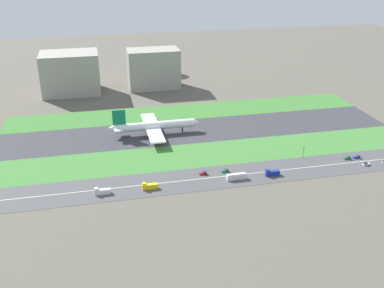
{
  "coord_description": "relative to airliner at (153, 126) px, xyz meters",
  "views": [
    {
      "loc": [
        -71.23,
        -296.78,
        124.06
      ],
      "look_at": [
        -12.33,
        -36.5,
        6.0
      ],
      "focal_mm": 42.4,
      "sensor_mm": 36.0,
      "label": 1
    }
  ],
  "objects": [
    {
      "name": "ground_plane",
      "position": [
        32.5,
        -0.0,
        -6.23
      ],
      "size": [
        800.0,
        800.0,
        0.0
      ],
      "primitive_type": "plane",
      "color": "#5B564C"
    },
    {
      "name": "runway",
      "position": [
        32.5,
        -0.0,
        -6.18
      ],
      "size": [
        280.0,
        46.0,
        0.1
      ],
      "primitive_type": "cube",
      "color": "#38383D",
      "rests_on": "ground_plane"
    },
    {
      "name": "grass_median_north",
      "position": [
        32.5,
        41.0,
        -6.18
      ],
      "size": [
        280.0,
        36.0,
        0.1
      ],
      "primitive_type": "cube",
      "color": "#3D7A33",
      "rests_on": "ground_plane"
    },
    {
      "name": "grass_median_south",
      "position": [
        32.5,
        -41.0,
        -6.18
      ],
      "size": [
        280.0,
        36.0,
        0.1
      ],
      "primitive_type": "cube",
      "color": "#427F38",
      "rests_on": "ground_plane"
    },
    {
      "name": "highway",
      "position": [
        32.5,
        -73.0,
        -6.18
      ],
      "size": [
        280.0,
        28.0,
        0.1
      ],
      "primitive_type": "cube",
      "color": "#4C4C4F",
      "rests_on": "ground_plane"
    },
    {
      "name": "highway_centerline",
      "position": [
        32.5,
        -73.0,
        -6.13
      ],
      "size": [
        266.0,
        0.5,
        0.01
      ],
      "primitive_type": "cube",
      "color": "silver",
      "rests_on": "highway"
    },
    {
      "name": "airliner",
      "position": [
        0.0,
        0.0,
        0.0
      ],
      "size": [
        65.0,
        56.0,
        19.7
      ],
      "color": "white",
      "rests_on": "runway"
    },
    {
      "name": "bus_0",
      "position": [
        37.01,
        -78.0,
        -4.41
      ],
      "size": [
        11.6,
        2.5,
        3.5
      ],
      "rotation": [
        0.0,
        0.0,
        3.14
      ],
      "color": "silver",
      "rests_on": "highway"
    },
    {
      "name": "car_4",
      "position": [
        120.02,
        -78.0,
        -5.31
      ],
      "size": [
        4.4,
        1.8,
        2.0
      ],
      "rotation": [
        0.0,
        0.0,
        3.14
      ],
      "color": "silver",
      "rests_on": "highway"
    },
    {
      "name": "truck_0",
      "position": [
        58.75,
        -78.0,
        -4.56
      ],
      "size": [
        8.4,
        2.5,
        4.0
      ],
      "rotation": [
        0.0,
        0.0,
        3.14
      ],
      "color": "navy",
      "rests_on": "highway"
    },
    {
      "name": "truck_2",
      "position": [
        -13.37,
        -78.0,
        -4.56
      ],
      "size": [
        8.4,
        2.5,
        4.0
      ],
      "rotation": [
        0.0,
        0.0,
        3.14
      ],
      "color": "yellow",
      "rests_on": "highway"
    },
    {
      "name": "car_5",
      "position": [
        113.36,
        -68.0,
        -5.31
      ],
      "size": [
        4.4,
        1.8,
        2.0
      ],
      "color": "#19662D",
      "rests_on": "highway"
    },
    {
      "name": "truck_1",
      "position": [
        -39.08,
        -78.0,
        -4.56
      ],
      "size": [
        8.4,
        2.5,
        4.0
      ],
      "rotation": [
        0.0,
        0.0,
        3.14
      ],
      "color": "silver",
      "rests_on": "highway"
    },
    {
      "name": "car_3",
      "position": [
        33.47,
        -68.0,
        -5.31
      ],
      "size": [
        4.4,
        1.8,
        2.0
      ],
      "color": "#19662D",
      "rests_on": "highway"
    },
    {
      "name": "car_1",
      "position": [
        19.91,
        -68.0,
        -5.31
      ],
      "size": [
        4.4,
        1.8,
        2.0
      ],
      "color": "#B2191E",
      "rests_on": "highway"
    },
    {
      "name": "car_0",
      "position": [
        120.03,
        -68.0,
        -5.31
      ],
      "size": [
        4.4,
        1.8,
        2.0
      ],
      "color": "navy",
      "rests_on": "highway"
    },
    {
      "name": "traffic_light",
      "position": [
        86.9,
        -60.01,
        -1.94
      ],
      "size": [
        0.36,
        0.5,
        7.2
      ],
      "color": "#4C4C51",
      "rests_on": "highway"
    },
    {
      "name": "terminal_building",
      "position": [
        -57.5,
        114.0,
        12.02
      ],
      "size": [
        50.4,
        36.16,
        36.51
      ],
      "primitive_type": "cube",
      "color": "#9E998E",
      "rests_on": "ground_plane"
    },
    {
      "name": "hangar_building",
      "position": [
        17.52,
        114.0,
        11.73
      ],
      "size": [
        46.97,
        26.87,
        35.92
      ],
      "primitive_type": "cube",
      "color": "#9E998E",
      "rests_on": "ground_plane"
    },
    {
      "name": "fuel_tank_west",
      "position": [
        37.14,
        159.0,
        1.24
      ],
      "size": [
        21.01,
        21.01,
        14.95
      ],
      "primitive_type": "cylinder",
      "color": "silver",
      "rests_on": "ground_plane"
    }
  ]
}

